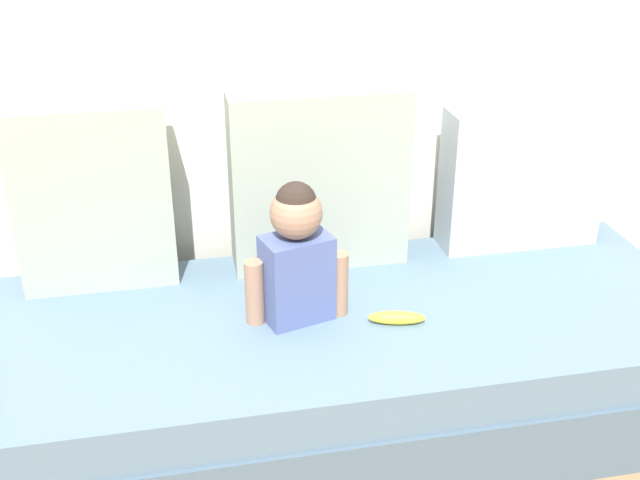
% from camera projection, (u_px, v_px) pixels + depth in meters
% --- Properties ---
extents(ground_plane, '(12.00, 12.00, 0.00)m').
position_uv_depth(ground_plane, '(341.00, 412.00, 2.58)').
color(ground_plane, '#93704C').
extents(back_wall, '(5.49, 0.10, 2.37)m').
position_uv_depth(back_wall, '(305.00, 4.00, 2.56)').
color(back_wall, silver).
rests_on(back_wall, ground).
extents(couch, '(2.29, 0.90, 0.38)m').
position_uv_depth(couch, '(341.00, 364.00, 2.50)').
color(couch, '#495F70').
rests_on(couch, ground).
extents(throw_pillow_left, '(0.48, 0.16, 0.59)m').
position_uv_depth(throw_pillow_left, '(93.00, 197.00, 2.46)').
color(throw_pillow_left, '#99A393').
rests_on(throw_pillow_left, couch).
extents(throw_pillow_center, '(0.58, 0.16, 0.59)m').
position_uv_depth(throw_pillow_center, '(319.00, 179.00, 2.59)').
color(throw_pillow_center, '#99A393').
rests_on(throw_pillow_center, couch).
extents(throw_pillow_right, '(0.55, 0.16, 0.49)m').
position_uv_depth(throw_pillow_right, '(522.00, 177.00, 2.74)').
color(throw_pillow_right, '#B2BCC6').
rests_on(throw_pillow_right, couch).
extents(toddler, '(0.31, 0.17, 0.43)m').
position_uv_depth(toddler, '(297.00, 253.00, 2.29)').
color(toddler, '#4C5B93').
rests_on(toddler, couch).
extents(banana, '(0.18, 0.08, 0.04)m').
position_uv_depth(banana, '(397.00, 318.00, 2.35)').
color(banana, yellow).
rests_on(banana, couch).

